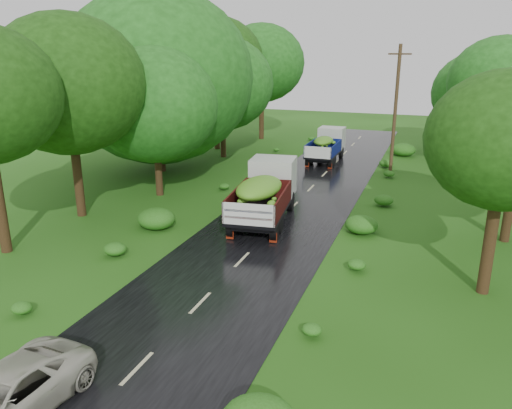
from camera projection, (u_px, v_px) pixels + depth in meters
The scene contains 10 objects.
ground at pixel (137, 369), 13.99m from camera, with size 120.00×120.00×0.00m, color #1D470F.
road at pixel (212, 291), 18.47m from camera, with size 6.50×80.00×0.02m, color black.
road_lines at pixel (223, 279), 19.36m from camera, with size 0.12×69.60×0.00m.
truck_near at pixel (265, 190), 25.57m from camera, with size 3.23×7.05×2.86m.
truck_far at pixel (327, 144), 39.15m from camera, with size 2.09×5.78×2.42m.
car at pixel (4, 396), 11.93m from camera, with size 2.09×4.53×1.26m, color beige.
utility_pole at pixel (395, 108), 34.69m from camera, with size 1.55×0.26×8.86m.
trees_left at pixel (178, 78), 34.65m from camera, with size 7.51×34.57×9.36m.
trees_right at pixel (495, 102), 30.16m from camera, with size 5.10×30.19×7.98m.
shrubs at pixel (283, 211), 26.43m from camera, with size 11.90×44.00×0.70m.
Camera 1 is at (7.24, -10.09, 8.61)m, focal length 35.00 mm.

